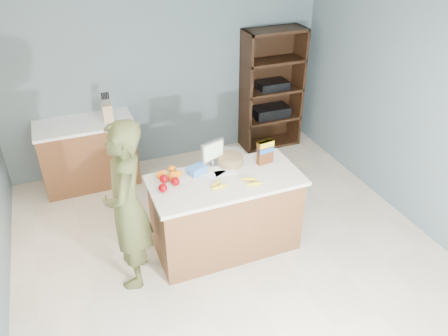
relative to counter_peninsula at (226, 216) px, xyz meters
name	(u,v)px	position (x,y,z in m)	size (l,w,h in m)	color
floor	(236,263)	(0.00, -0.30, -0.42)	(4.50, 5.00, 0.02)	beige
walls	(239,124)	(0.00, -0.30, 1.24)	(4.52, 5.02, 2.51)	slate
counter_peninsula	(226,216)	(0.00, 0.00, 0.00)	(1.56, 0.76, 0.90)	brown
back_cabinet	(89,153)	(-1.20, 1.90, 0.04)	(1.24, 0.62, 0.90)	brown
shelving_unit	(270,91)	(1.55, 2.05, 0.45)	(0.90, 0.40, 1.80)	black
person	(127,207)	(-1.03, -0.08, 0.46)	(0.64, 0.42, 1.76)	#424521
knife_block	(108,113)	(-0.89, 1.82, 0.60)	(0.12, 0.10, 0.31)	tan
envelopes	(220,173)	(-0.01, 0.12, 0.49)	(0.33, 0.19, 0.00)	white
bananas	(235,184)	(0.04, -0.14, 0.50)	(0.53, 0.24, 0.04)	yellow
apples	(167,183)	(-0.59, 0.08, 0.53)	(0.23, 0.24, 0.09)	#850107
oranges	(169,175)	(-0.53, 0.23, 0.52)	(0.26, 0.23, 0.08)	orange
blue_carton	(197,170)	(-0.24, 0.21, 0.52)	(0.18, 0.12, 0.08)	blue
salad_bowl	(230,159)	(0.16, 0.26, 0.54)	(0.30, 0.30, 0.13)	#267219
tv	(213,152)	(-0.03, 0.31, 0.64)	(0.28, 0.12, 0.28)	silver
cereal_box	(265,151)	(0.51, 0.13, 0.64)	(0.18, 0.09, 0.26)	#592B14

